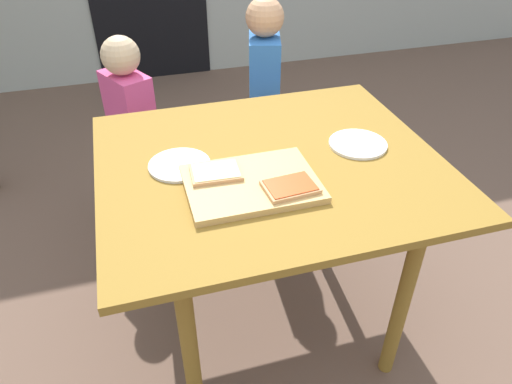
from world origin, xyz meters
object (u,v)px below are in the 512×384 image
object	(u,v)px
plate_white_left	(179,165)
child_right	(264,95)
pizza_slice_far_left	(216,172)
child_left	(132,123)
pizza_slice_near_right	(289,187)
cutting_board	(252,184)
dining_table	(270,185)
plate_white_right	(358,144)

from	to	relation	value
plate_white_left	child_right	size ratio (longest dim) A/B	0.18
pizza_slice_far_left	plate_white_left	world-z (taller)	pizza_slice_far_left
plate_white_left	child_left	size ratio (longest dim) A/B	0.21
pizza_slice_near_right	plate_white_left	world-z (taller)	pizza_slice_near_right
cutting_board	dining_table	bearing A→B (deg)	50.93
dining_table	plate_white_right	size ratio (longest dim) A/B	5.59
plate_white_left	pizza_slice_far_left	bearing A→B (deg)	-48.51
cutting_board	child_left	size ratio (longest dim) A/B	0.41
child_left	plate_white_right	bearing A→B (deg)	-48.14
pizza_slice_far_left	cutting_board	bearing A→B (deg)	-33.42
child_left	child_right	size ratio (longest dim) A/B	0.89
cutting_board	plate_white_left	size ratio (longest dim) A/B	1.99
plate_white_left	child_right	xyz separation A→B (m)	(0.51, 0.75, -0.15)
pizza_slice_far_left	plate_white_left	distance (m)	0.15
dining_table	child_left	world-z (taller)	child_left
cutting_board	plate_white_left	xyz separation A→B (m)	(-0.19, 0.17, -0.01)
pizza_slice_near_right	child_right	xyz separation A→B (m)	(0.23, 0.99, -0.18)
dining_table	pizza_slice_far_left	size ratio (longest dim) A/B	6.97
pizza_slice_near_right	pizza_slice_far_left	world-z (taller)	same
cutting_board	plate_white_right	bearing A→B (deg)	17.76
cutting_board	child_left	world-z (taller)	child_left
plate_white_right	plate_white_left	bearing A→B (deg)	176.36
plate_white_left	plate_white_right	size ratio (longest dim) A/B	1.00
child_left	pizza_slice_far_left	bearing A→B (deg)	-75.96
dining_table	pizza_slice_far_left	distance (m)	0.24
plate_white_right	child_right	xyz separation A→B (m)	(-0.09, 0.79, -0.15)
pizza_slice_far_left	child_right	bearing A→B (deg)	64.19
cutting_board	pizza_slice_far_left	xyz separation A→B (m)	(-0.09, 0.06, 0.02)
pizza_slice_near_right	child_left	bearing A→B (deg)	111.90
pizza_slice_far_left	child_left	world-z (taller)	child_left
dining_table	pizza_slice_near_right	world-z (taller)	pizza_slice_near_right
cutting_board	plate_white_left	world-z (taller)	cutting_board
dining_table	plate_white_left	distance (m)	0.31
plate_white_left	child_right	bearing A→B (deg)	55.69
dining_table	plate_white_right	distance (m)	0.33
plate_white_right	child_right	bearing A→B (deg)	96.81
plate_white_right	child_left	xyz separation A→B (m)	(-0.73, 0.82, -0.23)
plate_white_right	child_right	world-z (taller)	child_right
dining_table	cutting_board	size ratio (longest dim) A/B	2.81
plate_white_right	child_right	size ratio (longest dim) A/B	0.18
cutting_board	pizza_slice_far_left	bearing A→B (deg)	146.58
dining_table	cutting_board	world-z (taller)	cutting_board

